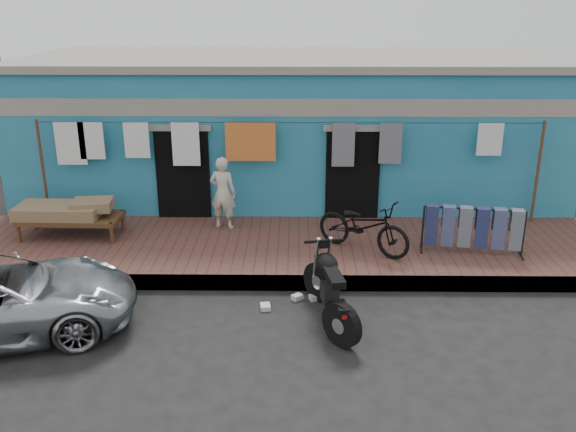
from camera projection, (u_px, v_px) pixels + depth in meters
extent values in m
plane|color=black|center=(286.00, 338.00, 8.72)|extent=(80.00, 80.00, 0.00)
cube|color=brown|center=(289.00, 249.00, 11.51)|extent=(28.00, 3.00, 0.25)
cube|color=gray|center=(288.00, 283.00, 10.14)|extent=(28.00, 0.10, 0.25)
cube|color=teal|center=(290.00, 130.00, 14.78)|extent=(12.00, 5.00, 3.20)
cube|color=#9E9384|center=(290.00, 107.00, 12.17)|extent=(12.00, 0.14, 0.35)
cube|color=#9E9384|center=(291.00, 59.00, 14.22)|extent=(12.20, 5.20, 0.16)
cube|color=black|center=(183.00, 180.00, 12.62)|extent=(1.10, 0.10, 2.10)
cube|color=black|center=(352.00, 181.00, 12.58)|extent=(1.10, 0.10, 2.10)
cylinder|color=brown|center=(43.00, 171.00, 12.35)|extent=(0.06, 0.06, 2.10)
cylinder|color=brown|center=(538.00, 173.00, 12.24)|extent=(0.06, 0.06, 2.10)
cylinder|color=black|center=(289.00, 123.00, 11.96)|extent=(10.00, 0.01, 0.01)
cube|color=silver|center=(70.00, 144.00, 12.15)|extent=(0.60, 0.02, 0.86)
cube|color=silver|center=(91.00, 141.00, 12.13)|extent=(0.50, 0.02, 0.75)
cube|color=silver|center=(137.00, 140.00, 12.11)|extent=(0.50, 0.02, 0.72)
cube|color=silver|center=(186.00, 144.00, 12.13)|extent=(0.55, 0.02, 0.88)
cube|color=#CC4C26|center=(250.00, 142.00, 12.10)|extent=(1.00, 0.02, 0.78)
cube|color=slate|center=(343.00, 145.00, 12.10)|extent=(0.45, 0.02, 0.89)
cube|color=slate|center=(391.00, 143.00, 12.07)|extent=(0.45, 0.02, 0.82)
cube|color=silver|center=(490.00, 139.00, 12.02)|extent=(0.50, 0.02, 0.65)
imported|color=beige|center=(223.00, 193.00, 12.03)|extent=(0.59, 0.47, 1.46)
imported|color=black|center=(364.00, 220.00, 10.93)|extent=(1.87, 1.58, 1.18)
cube|color=silver|center=(315.00, 297.00, 9.84)|extent=(0.21, 0.19, 0.08)
cube|color=silver|center=(297.00, 297.00, 9.84)|extent=(0.21, 0.20, 0.08)
cube|color=silver|center=(265.00, 307.00, 9.54)|extent=(0.18, 0.21, 0.08)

